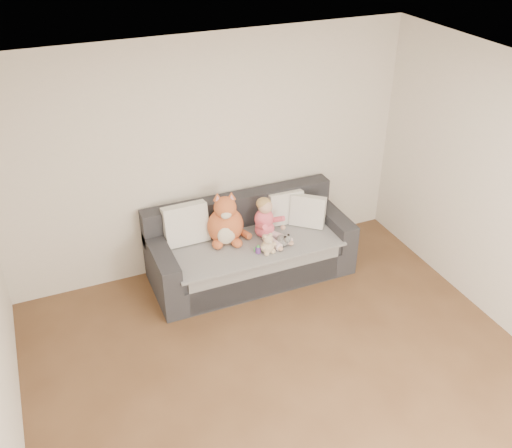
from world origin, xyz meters
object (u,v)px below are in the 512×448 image
(toddler, at_px, (267,221))
(plush_cat, at_px, (226,223))
(sippy_cup, at_px, (258,249))
(teddy_bear, at_px, (268,245))
(sofa, at_px, (249,250))

(toddler, distance_m, plush_cat, 0.44)
(plush_cat, bearing_deg, sippy_cup, -43.22)
(teddy_bear, bearing_deg, sippy_cup, 151.19)
(sippy_cup, bearing_deg, plush_cat, 122.22)
(teddy_bear, xyz_separation_m, sippy_cup, (-0.10, 0.03, -0.04))
(plush_cat, relative_size, teddy_bear, 2.59)
(sofa, distance_m, toddler, 0.41)
(plush_cat, xyz_separation_m, teddy_bear, (0.32, -0.39, -0.13))
(plush_cat, relative_size, sippy_cup, 5.92)
(teddy_bear, bearing_deg, plush_cat, 119.80)
(teddy_bear, bearing_deg, sofa, 91.05)
(sofa, bearing_deg, plush_cat, 171.73)
(toddler, relative_size, sippy_cup, 4.70)
(toddler, height_order, plush_cat, plush_cat)
(plush_cat, height_order, sippy_cup, plush_cat)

